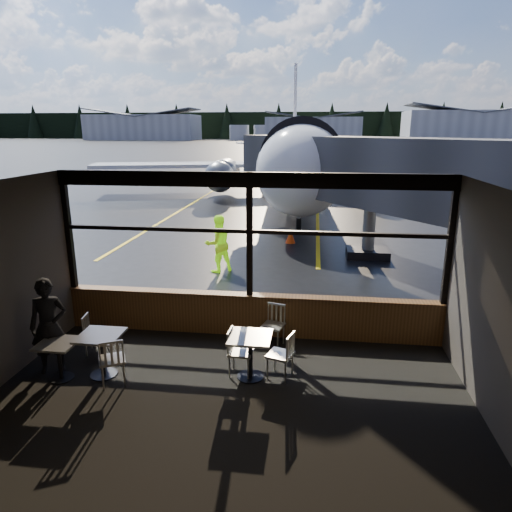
% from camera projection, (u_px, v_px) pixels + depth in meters
% --- Properties ---
extents(ground_plane, '(520.00, 520.00, 0.00)m').
position_uv_depth(ground_plane, '(311.00, 146.00, 124.61)').
color(ground_plane, black).
rests_on(ground_plane, ground).
extents(carpet_floor, '(8.00, 6.00, 0.01)m').
position_uv_depth(carpet_floor, '(223.00, 417.00, 7.07)').
color(carpet_floor, black).
rests_on(carpet_floor, ground).
extents(ceiling, '(8.00, 6.00, 0.04)m').
position_uv_depth(ceiling, '(218.00, 192.00, 6.13)').
color(ceiling, '#38332D').
rests_on(ceiling, ground).
extents(wall_back, '(8.00, 0.04, 3.50)m').
position_uv_depth(wall_back, '(147.00, 454.00, 3.74)').
color(wall_back, '#443D37').
rests_on(wall_back, ground).
extents(window_sill, '(8.00, 0.28, 0.90)m').
position_uv_depth(window_sill, '(250.00, 315.00, 9.82)').
color(window_sill, '#58361A').
rests_on(window_sill, ground).
extents(window_header, '(8.00, 0.18, 0.30)m').
position_uv_depth(window_header, '(249.00, 180.00, 9.04)').
color(window_header, black).
rests_on(window_header, ground).
extents(mullion_left, '(0.12, 0.12, 2.60)m').
position_uv_depth(mullion_left, '(69.00, 231.00, 9.83)').
color(mullion_left, black).
rests_on(mullion_left, ground).
extents(mullion_centre, '(0.12, 0.12, 2.60)m').
position_uv_depth(mullion_centre, '(250.00, 236.00, 9.35)').
color(mullion_centre, black).
rests_on(mullion_centre, ground).
extents(mullion_right, '(0.12, 0.12, 2.60)m').
position_uv_depth(mullion_right, '(450.00, 242.00, 8.87)').
color(mullion_right, black).
rests_on(mullion_right, ground).
extents(window_transom, '(8.00, 0.10, 0.08)m').
position_uv_depth(window_transom, '(250.00, 231.00, 9.32)').
color(window_transom, black).
rests_on(window_transom, ground).
extents(airliner, '(29.54, 34.76, 10.16)m').
position_uv_depth(airliner, '(297.00, 117.00, 29.31)').
color(airliner, white).
rests_on(airliner, ground_plane).
extents(jet_bridge, '(8.61, 10.52, 4.59)m').
position_uv_depth(jet_bridge, '(389.00, 197.00, 14.14)').
color(jet_bridge, '#29292C').
rests_on(jet_bridge, ground_plane).
extents(cafe_table_near, '(0.74, 0.74, 0.81)m').
position_uv_depth(cafe_table_near, '(250.00, 357.00, 8.11)').
color(cafe_table_near, '#A8A39A').
rests_on(cafe_table_near, carpet_floor).
extents(cafe_table_mid, '(0.73, 0.73, 0.81)m').
position_uv_depth(cafe_table_mid, '(102.00, 355.00, 8.18)').
color(cafe_table_mid, '#9D9990').
rests_on(cafe_table_mid, carpet_floor).
extents(cafe_table_left, '(0.65, 0.65, 0.71)m').
position_uv_depth(cafe_table_left, '(60.00, 361.00, 8.08)').
color(cafe_table_left, '#9C988F').
rests_on(cafe_table_left, carpet_floor).
extents(chair_near_e, '(0.60, 0.60, 0.88)m').
position_uv_depth(chair_near_e, '(280.00, 355.00, 8.11)').
color(chair_near_e, '#B6B1A5').
rests_on(chair_near_e, carpet_floor).
extents(chair_near_w, '(0.51, 0.51, 0.88)m').
position_uv_depth(chair_near_w, '(241.00, 352.00, 8.20)').
color(chair_near_w, '#A9A499').
rests_on(chair_near_w, carpet_floor).
extents(chair_near_n, '(0.59, 0.59, 0.88)m').
position_uv_depth(chair_near_n, '(273.00, 326.00, 9.30)').
color(chair_near_n, '#B7B3A5').
rests_on(chair_near_n, carpet_floor).
extents(chair_mid_s, '(0.67, 0.67, 0.91)m').
position_uv_depth(chair_mid_s, '(112.00, 360.00, 7.91)').
color(chair_mid_s, '#B8B2A6').
rests_on(chair_mid_s, carpet_floor).
extents(chair_mid_w, '(0.50, 0.50, 0.82)m').
position_uv_depth(chair_mid_w, '(96.00, 334.00, 9.01)').
color(chair_mid_w, '#B5AFA3').
rests_on(chair_mid_w, carpet_floor).
extents(passenger, '(0.76, 0.62, 1.78)m').
position_uv_depth(passenger, '(49.00, 326.00, 8.21)').
color(passenger, black).
rests_on(passenger, carpet_floor).
extents(ground_crew, '(1.10, 1.06, 1.78)m').
position_uv_depth(ground_crew, '(218.00, 244.00, 14.14)').
color(ground_crew, '#BFF219').
rests_on(ground_crew, ground_plane).
extents(cone_nose, '(0.39, 0.39, 0.55)m').
position_uv_depth(cone_nose, '(290.00, 236.00, 17.88)').
color(cone_nose, '#FB4407').
rests_on(cone_nose, ground_plane).
extents(hangar_left, '(45.00, 18.00, 11.00)m').
position_uv_depth(hangar_left, '(143.00, 126.00, 189.01)').
color(hangar_left, silver).
rests_on(hangar_left, ground_plane).
extents(hangar_mid, '(38.00, 15.00, 10.00)m').
position_uv_depth(hangar_mid, '(313.00, 127.00, 185.38)').
color(hangar_mid, silver).
rests_on(hangar_mid, ground_plane).
extents(hangar_right, '(50.00, 20.00, 12.00)m').
position_uv_depth(hangar_right, '(474.00, 125.00, 171.10)').
color(hangar_right, silver).
rests_on(hangar_right, ground_plane).
extents(fuel_tank_a, '(8.00, 8.00, 6.00)m').
position_uv_depth(fuel_tank_a, '(239.00, 133.00, 186.71)').
color(fuel_tank_a, silver).
rests_on(fuel_tank_a, ground_plane).
extents(fuel_tank_b, '(8.00, 8.00, 6.00)m').
position_uv_depth(fuel_tank_b, '(264.00, 133.00, 185.49)').
color(fuel_tank_b, silver).
rests_on(fuel_tank_b, ground_plane).
extents(fuel_tank_c, '(8.00, 8.00, 6.00)m').
position_uv_depth(fuel_tank_c, '(288.00, 133.00, 184.27)').
color(fuel_tank_c, silver).
rests_on(fuel_tank_c, ground_plane).
extents(treeline, '(360.00, 3.00, 12.00)m').
position_uv_depth(treeline, '(314.00, 125.00, 209.00)').
color(treeline, black).
rests_on(treeline, ground_plane).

